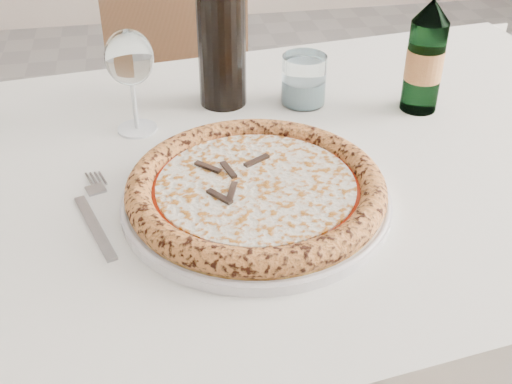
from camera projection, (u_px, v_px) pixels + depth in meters
dining_table at (243, 217)px, 0.97m from camera, size 1.47×0.97×0.76m
chair_far at (179, 89)px, 1.66m from camera, size 0.41×0.41×0.93m
plate at (256, 199)px, 0.83m from camera, size 0.35×0.35×0.02m
pizza at (256, 188)px, 0.82m from camera, size 0.33×0.33×0.03m
fork at (95, 215)px, 0.82m from camera, size 0.06×0.20×0.00m
wine_glass at (129, 60)px, 0.94m from camera, size 0.07×0.07×0.16m
tumbler at (304, 83)px, 1.07m from camera, size 0.07×0.07×0.08m
beer_bottle at (425, 56)px, 1.02m from camera, size 0.06×0.06×0.23m
wine_bottle at (221, 24)px, 1.01m from camera, size 0.08×0.08×0.32m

